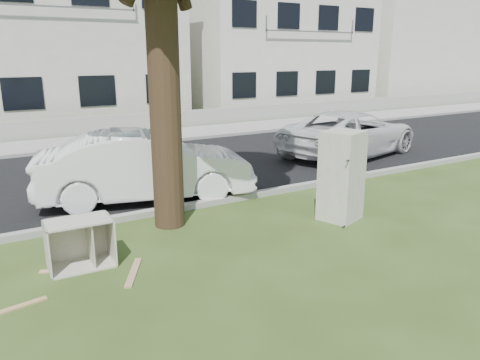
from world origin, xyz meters
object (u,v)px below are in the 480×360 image
cabinet (80,243)px  car_right (350,133)px  fridge (342,176)px  car_center (146,166)px

cabinet → car_right: (8.88, 3.81, 0.33)m
fridge → cabinet: size_ratio=1.81×
cabinet → car_center: (1.96, 2.65, 0.38)m
fridge → car_center: size_ratio=0.37×
cabinet → car_center: bearing=55.7°
fridge → car_right: size_ratio=0.34×
fridge → car_center: fridge is taller
car_center → cabinet: bearing=157.6°
cabinet → car_right: 9.67m
car_center → car_right: 7.02m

